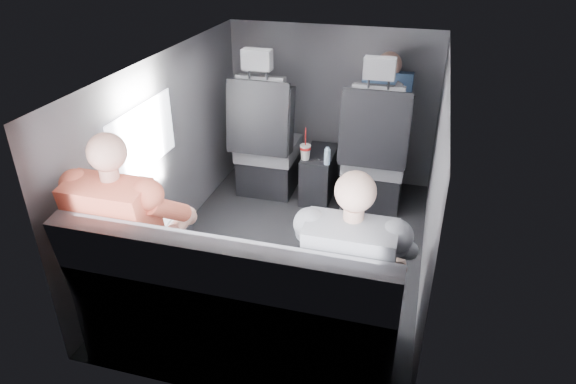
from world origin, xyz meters
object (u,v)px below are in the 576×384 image
(front_seat_right, at_px, (374,161))
(laptop_white, at_px, (143,220))
(front_seat_left, at_px, (267,149))
(passenger_rear_right, at_px, (352,275))
(laptop_black, at_px, (370,250))
(water_bottle, at_px, (327,156))
(passenger_front_right, at_px, (385,109))
(center_console, at_px, (319,174))
(soda_cup, at_px, (305,151))
(passenger_rear_left, at_px, (135,236))
(rear_bench, at_px, (237,317))

(front_seat_right, distance_m, laptop_white, 1.98)
(front_seat_left, bearing_deg, laptop_white, -96.66)
(passenger_rear_right, bearing_deg, laptop_black, 76.61)
(water_bottle, distance_m, passenger_rear_right, 1.72)
(laptop_white, distance_m, passenger_front_right, 2.21)
(front_seat_left, distance_m, water_bottle, 0.58)
(front_seat_left, xyz_separation_m, center_console, (0.45, 0.04, -0.20))
(center_console, relative_size, soda_cup, 1.80)
(passenger_rear_left, bearing_deg, water_bottle, 67.20)
(rear_bench, xyz_separation_m, water_bottle, (0.10, 1.74, 0.16))
(rear_bench, bearing_deg, front_seat_right, 76.69)
(laptop_black, height_order, passenger_front_right, passenger_front_right)
(front_seat_right, distance_m, soda_cup, 0.55)
(passenger_rear_right, bearing_deg, rear_bench, -170.32)
(soda_cup, relative_size, passenger_front_right, 0.34)
(water_bottle, relative_size, passenger_rear_right, 0.12)
(laptop_white, bearing_deg, front_seat_left, 83.34)
(laptop_white, height_order, passenger_rear_right, passenger_rear_right)
(soda_cup, distance_m, laptop_black, 1.63)
(water_bottle, distance_m, laptop_white, 1.66)
(passenger_rear_left, distance_m, passenger_front_right, 2.33)
(center_console, bearing_deg, soda_cup, -119.46)
(rear_bench, relative_size, laptop_black, 4.71)
(water_bottle, xyz_separation_m, passenger_front_right, (0.38, 0.42, 0.28))
(soda_cup, bearing_deg, passenger_rear_left, -106.64)
(front_seat_left, xyz_separation_m, passenger_rear_left, (-0.14, -1.81, 0.24))
(soda_cup, distance_m, passenger_rear_right, 1.82)
(front_seat_right, relative_size, passenger_rear_right, 1.04)
(laptop_white, xyz_separation_m, passenger_front_right, (1.12, 1.90, 0.12))
(water_bottle, height_order, laptop_white, laptop_white)
(front_seat_left, distance_m, soda_cup, 0.39)
(passenger_rear_left, height_order, passenger_front_right, passenger_rear_left)
(laptop_white, height_order, passenger_front_right, passenger_front_right)
(laptop_white, bearing_deg, center_console, 69.08)
(passenger_rear_left, bearing_deg, rear_bench, -9.07)
(laptop_black, bearing_deg, soda_cup, 115.52)
(passenger_rear_left, height_order, passenger_rear_right, passenger_rear_left)
(front_seat_right, xyz_separation_m, laptop_black, (0.16, -1.58, 0.23))
(soda_cup, height_order, passenger_rear_left, passenger_rear_left)
(center_console, xyz_separation_m, passenger_rear_left, (-0.59, -1.85, 0.44))
(water_bottle, relative_size, passenger_rear_left, 0.11)
(laptop_white, height_order, laptop_black, laptop_white)
(front_seat_right, xyz_separation_m, soda_cup, (-0.54, -0.11, 0.07))
(front_seat_left, distance_m, passenger_rear_left, 1.83)
(water_bottle, relative_size, laptop_black, 0.42)
(laptop_white, distance_m, passenger_rear_right, 1.21)
(front_seat_left, relative_size, rear_bench, 0.79)
(laptop_black, xyz_separation_m, passenger_front_right, (-0.13, 1.84, 0.12))
(rear_bench, bearing_deg, laptop_white, 157.59)
(front_seat_left, bearing_deg, passenger_rear_left, -94.53)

